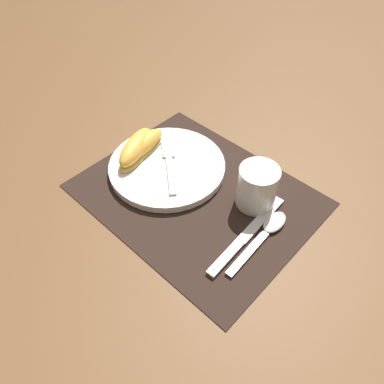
# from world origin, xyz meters

# --- Properties ---
(ground_plane) EXTENTS (3.00, 3.00, 0.00)m
(ground_plane) POSITION_xyz_m (0.00, 0.00, 0.00)
(ground_plane) COLOR brown
(placemat) EXTENTS (0.45, 0.36, 0.00)m
(placemat) POSITION_xyz_m (0.00, 0.00, 0.00)
(placemat) COLOR black
(placemat) RESTS_ON ground_plane
(plate) EXTENTS (0.25, 0.25, 0.02)m
(plate) POSITION_xyz_m (-0.10, 0.01, 0.01)
(plate) COLOR white
(plate) RESTS_ON placemat
(juice_glass) EXTENTS (0.08, 0.08, 0.09)m
(juice_glass) POSITION_xyz_m (0.10, 0.06, 0.04)
(juice_glass) COLOR silver
(juice_glass) RESTS_ON placemat
(knife) EXTENTS (0.03, 0.23, 0.01)m
(knife) POSITION_xyz_m (0.14, -0.02, 0.01)
(knife) COLOR silver
(knife) RESTS_ON placemat
(spoon) EXTENTS (0.04, 0.18, 0.01)m
(spoon) POSITION_xyz_m (0.16, 0.02, 0.01)
(spoon) COLOR silver
(spoon) RESTS_ON placemat
(fork) EXTENTS (0.15, 0.13, 0.00)m
(fork) POSITION_xyz_m (-0.10, 0.02, 0.02)
(fork) COLOR silver
(fork) RESTS_ON plate
(citrus_wedge_0) EXTENTS (0.06, 0.14, 0.04)m
(citrus_wedge_0) POSITION_xyz_m (-0.16, 0.00, 0.04)
(citrus_wedge_0) COLOR #F4DB84
(citrus_wedge_0) RESTS_ON plate
(citrus_wedge_1) EXTENTS (0.10, 0.14, 0.04)m
(citrus_wedge_1) POSITION_xyz_m (-0.17, -0.02, 0.04)
(citrus_wedge_1) COLOR #F4DB84
(citrus_wedge_1) RESTS_ON plate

